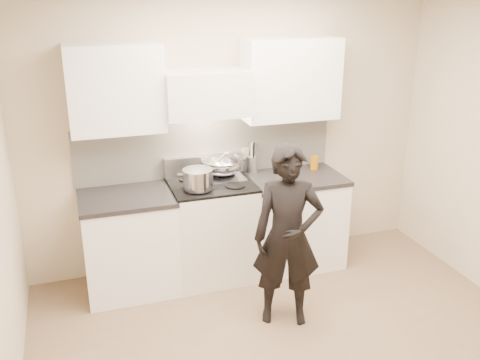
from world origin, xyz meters
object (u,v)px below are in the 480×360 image
Objects in this scene: counter_right at (293,220)px; wok at (222,165)px; stove at (212,230)px; person at (288,237)px; utensil_crock at (252,163)px.

wok is at bearing 168.41° from counter_right.
person is (0.38, -0.90, 0.28)m from stove.
wok is 0.32× the size of person.
wok is 0.36m from utensil_crock.
stove reaches higher than counter_right.
utensil_crock is (0.34, 0.10, -0.05)m from wok.
utensil_crock is at bearing 17.05° from wok.
utensil_crock reaches higher than stove.
wok is 1.60× the size of utensil_crock.
wok is (-0.69, 0.14, 0.60)m from counter_right.
utensil_crock reaches higher than counter_right.
wok is 1.11m from person.
utensil_crock is 1.18m from person.
utensil_crock is (-0.35, 0.24, 0.55)m from counter_right.
counter_right is 0.70m from utensil_crock.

